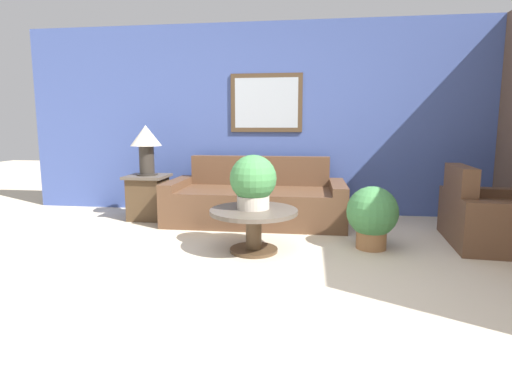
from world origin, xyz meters
TOP-DOWN VIEW (x-y plane):
  - ground_plane at (0.00, 0.00)m, footprint 20.00×20.00m
  - wall_back at (-0.01, 2.83)m, footprint 7.44×0.09m
  - couch_main at (-0.33, 2.20)m, footprint 2.21×0.97m
  - armchair at (2.20, 1.54)m, footprint 0.95×1.14m
  - coffee_table at (-0.19, 1.00)m, footprint 0.85×0.85m
  - side_table at (-1.75, 2.18)m, footprint 0.51×0.51m
  - table_lamp at (-1.75, 2.18)m, footprint 0.39×0.39m
  - potted_plant_on_table at (-0.20, 1.04)m, footprint 0.45×0.45m
  - potted_plant_floor at (0.96, 1.25)m, footprint 0.51×0.51m

SIDE VIEW (x-z plane):
  - ground_plane at x=0.00m, z-range 0.00..0.00m
  - couch_main at x=-0.33m, z-range -0.14..0.67m
  - armchair at x=2.20m, z-range -0.14..0.67m
  - side_table at x=-1.75m, z-range 0.01..0.59m
  - coffee_table at x=-0.19m, z-range 0.10..0.52m
  - potted_plant_floor at x=0.96m, z-range 0.03..0.66m
  - potted_plant_on_table at x=-0.20m, z-range 0.43..0.95m
  - table_lamp at x=-1.75m, z-range 0.68..1.33m
  - wall_back at x=-0.01m, z-range 0.01..2.61m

